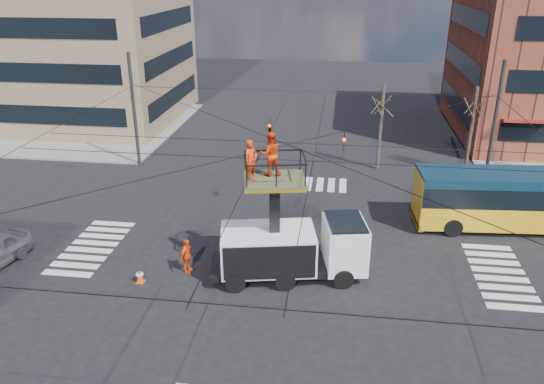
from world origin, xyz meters
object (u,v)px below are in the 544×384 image
at_px(city_bus, 528,199).
at_px(worker_ground, 187,256).
at_px(utility_truck, 292,234).
at_px(traffic_cone, 140,276).
at_px(flagger, 356,233).

xyz_separation_m(city_bus, worker_ground, (-16.94, -6.87, -0.87)).
relative_size(utility_truck, traffic_cone, 11.56).
bearing_deg(flagger, worker_ground, -97.18).
relative_size(utility_truck, city_bus, 0.61).
relative_size(city_bus, worker_ground, 7.04).
bearing_deg(city_bus, utility_truck, -156.00).
bearing_deg(utility_truck, worker_ground, 172.78).
relative_size(utility_truck, flagger, 3.74).
bearing_deg(city_bus, worker_ground, -162.25).
xyz_separation_m(utility_truck, traffic_cone, (-6.74, -1.50, -1.85)).
bearing_deg(utility_truck, flagger, 31.59).
bearing_deg(worker_ground, traffic_cone, 137.82).
bearing_deg(worker_ground, city_bus, -51.39).
bearing_deg(traffic_cone, worker_ground, 31.29).
bearing_deg(utility_truck, traffic_cone, -178.80).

